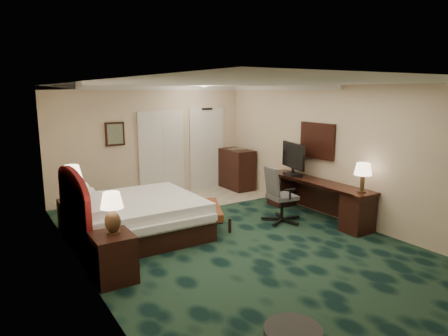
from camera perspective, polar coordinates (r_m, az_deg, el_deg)
floor at (r=7.05m, az=1.71°, el=-10.53°), size 5.00×7.50×0.00m
ceiling at (r=6.56m, az=1.85°, el=11.99°), size 5.00×7.50×0.00m
wall_back at (r=9.97m, az=-10.37°, el=3.68°), size 5.00×0.00×2.70m
wall_left at (r=5.70m, az=-19.60°, el=-2.17°), size 0.00×7.50×2.70m
wall_right at (r=8.31m, az=16.24°, el=2.00°), size 0.00×7.50×2.70m
crown_molding at (r=6.56m, az=1.85°, el=11.56°), size 5.00×7.50×0.10m
tile_patch at (r=9.85m, az=-3.36°, el=-4.22°), size 3.20×1.70×0.01m
headboard at (r=6.82m, az=-20.64°, el=-5.78°), size 0.12×2.00×1.40m
entry_door at (r=10.65m, az=-2.49°, el=2.68°), size 1.02×0.06×2.18m
closet_doors at (r=10.07m, az=-8.90°, el=2.08°), size 1.20×0.06×2.10m
wall_art at (r=9.61m, az=-15.32°, el=4.71°), size 0.45×0.06×0.55m
wall_mirror at (r=8.66m, az=13.17°, el=3.83°), size 0.05×0.95×0.75m
bed at (r=7.39m, az=-12.27°, el=-6.94°), size 2.15×1.99×0.68m
nightstand_near at (r=5.82m, az=-15.55°, el=-12.18°), size 0.53×0.61×0.66m
nightstand_far at (r=8.05m, az=-20.79°, el=-6.32°), size 0.46×0.53×0.58m
lamp_near at (r=5.64m, az=-15.67°, el=-6.21°), size 0.38×0.38×0.58m
lamp_far at (r=7.85m, az=-20.80°, el=-2.03°), size 0.43×0.43×0.67m
bed_bench at (r=7.75m, az=-2.19°, el=-6.90°), size 0.87×1.27×0.41m
desk at (r=8.49m, az=12.98°, el=-4.34°), size 0.57×2.64×0.76m
tv at (r=8.82m, az=9.86°, el=1.26°), size 0.30×0.91×0.72m
desk_lamp at (r=7.65m, az=19.19°, el=-1.29°), size 0.40×0.40×0.55m
desk_chair at (r=8.02m, az=8.34°, el=-3.73°), size 0.73×0.70×1.13m
minibar at (r=10.62m, az=1.84°, el=-0.18°), size 0.56×1.00×1.06m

